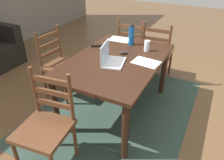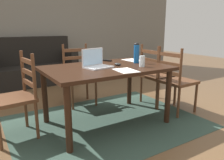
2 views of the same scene
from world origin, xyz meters
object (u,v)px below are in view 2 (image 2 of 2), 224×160
Objects in this scene: couch at (32,67)px; chair_left_far at (15,97)px; drinking_glass at (142,61)px; tv_remote at (106,60)px; computer_mouse at (118,64)px; dining_table at (106,74)px; chair_far_head at (79,75)px; laptop at (96,63)px; water_bottle at (137,52)px; chair_right_far at (157,76)px; chair_right_near at (176,81)px.

chair_left_far is at bearing -105.91° from couch.
drinking_glass is 0.79× the size of tv_remote.
chair_left_far is 9.50× the size of computer_mouse.
tv_remote is at bearing -75.57° from couch.
dining_table is at bearing -82.39° from couch.
couch is at bearing 77.69° from tv_remote.
drinking_glass is at bearing -71.28° from chair_far_head.
water_bottle reaches higher than laptop.
chair_right_far is (1.04, 0.20, -0.19)m from dining_table.
water_bottle reaches higher than chair_left_far.
dining_table is 0.19m from computer_mouse.
computer_mouse is at bearing -174.00° from water_bottle.
drinking_glass is at bearing -146.93° from chair_right_far.
water_bottle is at bearing -6.68° from chair_left_far.
chair_right_near is (1.04, -0.20, -0.19)m from dining_table.
chair_right_far is 0.71m from water_bottle.
chair_right_far is 3.44× the size of water_bottle.
chair_far_head is 1.21m from drinking_glass.
chair_far_head is (1.04, 0.66, 0.00)m from chair_left_far.
chair_right_near is 1.00× the size of chair_far_head.
dining_table is at bearing -169.15° from chair_right_far.
computer_mouse reaches higher than tv_remote.
chair_right_near is at bearing -10.90° from dining_table.
chair_far_head is 3.44× the size of water_bottle.
couch reaches higher than laptop.
chair_right_far is at bearing -32.83° from chair_far_head.
laptop reaches higher than chair_right_far.
dining_table is 11.19× the size of drinking_glass.
chair_right_far is 7.10× the size of drinking_glass.
laptop is at bearing 169.21° from chair_right_near.
couch is 18.00× the size of computer_mouse.
computer_mouse is (0.29, -0.03, -0.04)m from laptop.
chair_right_near is 0.73m from water_bottle.
chair_far_head is at bearing 81.03° from laptop.
chair_right_far is 1.23m from laptop.
chair_left_far is 1.00× the size of chair_far_head.
chair_right_near is at bearing -22.14° from water_bottle.
couch is at bearing 116.23° from chair_right_near.
chair_right_near is 7.10× the size of drinking_glass.
laptop reaches higher than tv_remote.
chair_left_far and chair_right_far have the same top height.
couch reaches higher than drinking_glass.
dining_table is 1.58× the size of chair_right_near.
water_bottle is (0.62, 0.00, 0.09)m from laptop.
chair_right_near is 0.94m from computer_mouse.
chair_left_far is (-2.08, 0.40, 0.00)m from chair_right_near.
laptop is at bearing -98.97° from chair_far_head.
dining_table is 1.58× the size of chair_right_far.
chair_right_near is 9.50× the size of computer_mouse.
dining_table is 4.15× the size of laptop.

